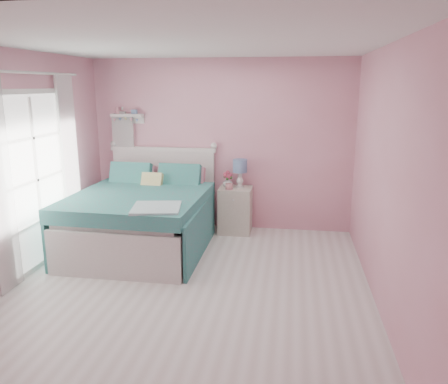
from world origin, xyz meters
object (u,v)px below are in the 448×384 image
(bed, at_px, (143,218))
(teacup, at_px, (229,186))
(table_lamp, at_px, (240,168))
(nightstand, at_px, (235,210))
(vase, at_px, (228,182))

(bed, xyz_separation_m, teacup, (1.09, 0.72, 0.32))
(bed, relative_size, teacup, 19.42)
(teacup, bearing_deg, bed, -146.68)
(bed, bearing_deg, table_lamp, 37.12)
(bed, relative_size, table_lamp, 5.12)
(nightstand, bearing_deg, table_lamp, 40.79)
(table_lamp, height_order, teacup, table_lamp)
(vase, relative_size, teacup, 1.36)
(nightstand, height_order, teacup, teacup)
(nightstand, xyz_separation_m, teacup, (-0.08, -0.11, 0.39))
(table_lamp, height_order, vase, table_lamp)
(bed, distance_m, vase, 1.40)
(table_lamp, relative_size, teacup, 3.80)
(nightstand, xyz_separation_m, table_lamp, (0.06, 0.05, 0.64))
(teacup, bearing_deg, table_lamp, 49.21)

